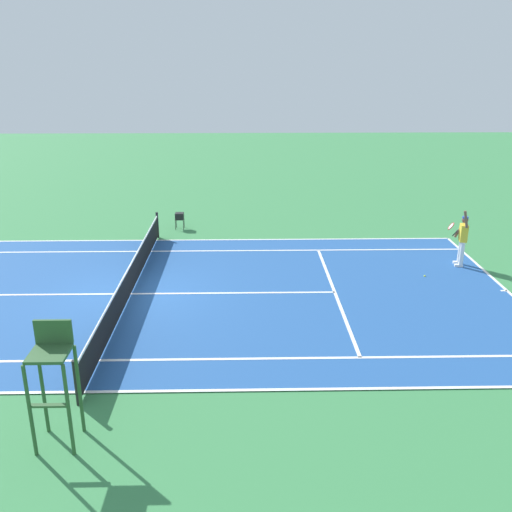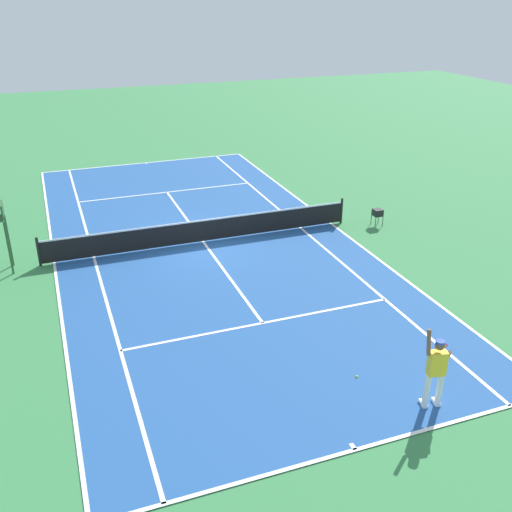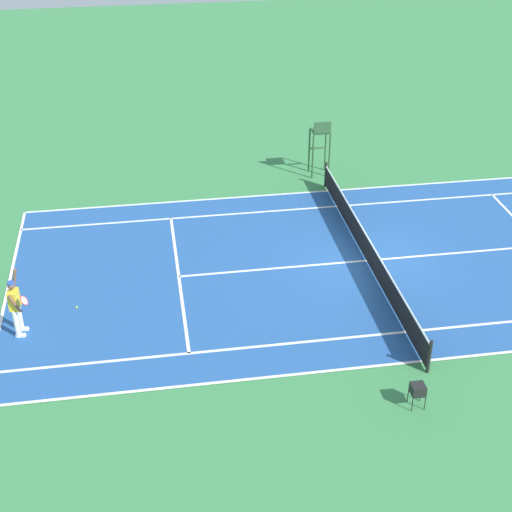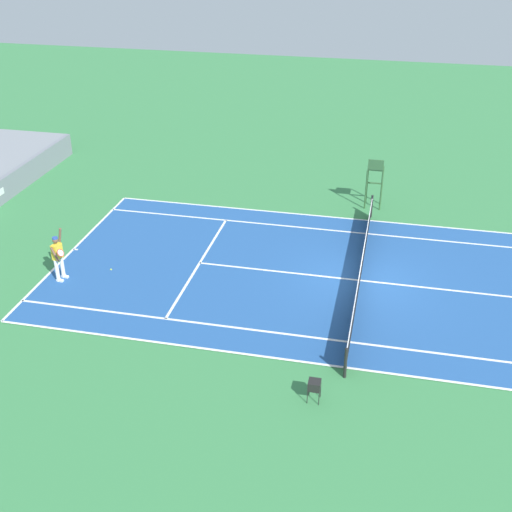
% 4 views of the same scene
% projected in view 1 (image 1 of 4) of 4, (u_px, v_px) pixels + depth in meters
% --- Properties ---
extents(ground_plane, '(80.00, 80.00, 0.00)m').
position_uv_depth(ground_plane, '(131.00, 294.00, 17.65)').
color(ground_plane, '#387F47').
extents(court, '(11.08, 23.88, 0.03)m').
position_uv_depth(court, '(131.00, 294.00, 17.65)').
color(court, '#235193').
rests_on(court, ground).
extents(net, '(11.98, 0.10, 1.07)m').
position_uv_depth(net, '(130.00, 279.00, 17.48)').
color(net, black).
rests_on(net, ground).
extents(tennis_player, '(0.82, 0.62, 2.08)m').
position_uv_depth(tennis_player, '(462.00, 239.00, 19.79)').
color(tennis_player, white).
rests_on(tennis_player, ground).
extents(tennis_ball, '(0.07, 0.07, 0.07)m').
position_uv_depth(tennis_ball, '(425.00, 276.00, 19.05)').
color(tennis_ball, '#D1E533').
rests_on(tennis_ball, ground).
extents(umpire_chair, '(0.77, 0.77, 2.44)m').
position_uv_depth(umpire_chair, '(53.00, 370.00, 10.42)').
color(umpire_chair, '#2D562D').
rests_on(umpire_chair, ground).
extents(ball_hopper, '(0.36, 0.36, 0.70)m').
position_uv_depth(ball_hopper, '(180.00, 216.00, 24.26)').
color(ball_hopper, black).
rests_on(ball_hopper, ground).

